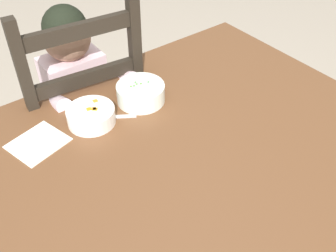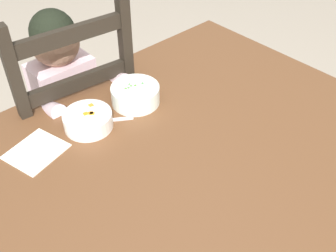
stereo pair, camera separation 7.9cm
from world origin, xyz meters
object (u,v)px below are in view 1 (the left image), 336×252
at_px(dining_table, 198,169).
at_px(bowl_of_peas, 141,93).
at_px(dining_chair, 83,121).
at_px(child_figure, 79,89).
at_px(bowl_of_carrots, 91,115).
at_px(spoon, 106,117).

height_order(dining_table, bowl_of_peas, bowl_of_peas).
distance_m(dining_table, dining_chair, 0.61).
bearing_deg(dining_table, child_figure, 99.64).
relative_size(child_figure, bowl_of_carrots, 6.35).
height_order(dining_table, dining_chair, dining_chair).
xyz_separation_m(child_figure, spoon, (-0.05, -0.30, 0.08)).
bearing_deg(dining_table, dining_chair, 100.21).
height_order(dining_table, child_figure, child_figure).
bearing_deg(child_figure, dining_chair, 168.71).
bearing_deg(child_figure, bowl_of_peas, -72.55).
xyz_separation_m(dining_chair, child_figure, (0.01, -0.00, 0.16)).
bearing_deg(dining_chair, spoon, -97.60).
bearing_deg(spoon, dining_chair, 82.40).
distance_m(bowl_of_peas, spoon, 0.14).
xyz_separation_m(dining_table, bowl_of_peas, (-0.01, 0.29, 0.12)).
distance_m(dining_chair, bowl_of_carrots, 0.40).
bearing_deg(dining_chair, bowl_of_peas, -71.53).
height_order(dining_chair, spoon, dining_chair).
xyz_separation_m(dining_chair, bowl_of_peas, (0.10, -0.29, 0.27)).
relative_size(child_figure, bowl_of_peas, 5.95).
height_order(bowl_of_carrots, spoon, bowl_of_carrots).
relative_size(dining_table, dining_chair, 1.21).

